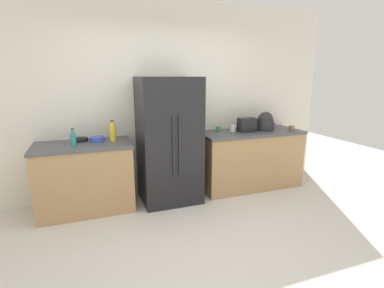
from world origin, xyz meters
name	(u,v)px	position (x,y,z in m)	size (l,w,h in m)	color
ground_plane	(206,249)	(0.00, 0.00, 0.00)	(11.07, 11.07, 0.00)	beige
kitchen_back_panel	(160,99)	(0.00, 1.78, 1.41)	(5.54, 0.10, 2.81)	silver
counter_left	(85,177)	(-1.13, 1.40, 0.45)	(1.20, 0.68, 0.90)	tan
counter_right	(249,159)	(1.34, 1.40, 0.45)	(1.63, 0.68, 0.90)	tan
refrigerator	(169,140)	(0.00, 1.36, 0.87)	(0.80, 0.74, 1.73)	black
toaster	(247,125)	(1.25, 1.38, 1.01)	(0.27, 0.14, 0.22)	black
rice_cooker	(265,122)	(1.58, 1.38, 1.04)	(0.26, 0.26, 0.29)	#262628
bottle_a	(113,133)	(-0.74, 1.41, 1.02)	(0.08, 0.08, 0.28)	yellow
bottle_b	(73,139)	(-1.22, 1.27, 0.99)	(0.07, 0.07, 0.23)	teal
cup_a	(219,129)	(0.88, 1.59, 0.94)	(0.09, 0.09, 0.07)	green
cup_b	(273,126)	(1.80, 1.48, 0.95)	(0.08, 0.08, 0.09)	purple
cup_c	(291,128)	(1.96, 1.22, 0.94)	(0.09, 0.09, 0.08)	brown
cup_d	(233,129)	(1.05, 1.45, 0.95)	(0.09, 0.09, 0.10)	white
bowl_a	(81,140)	(-1.15, 1.55, 0.93)	(0.19, 0.19, 0.05)	black
bowl_b	(97,139)	(-0.94, 1.48, 0.93)	(0.19, 0.19, 0.06)	blue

